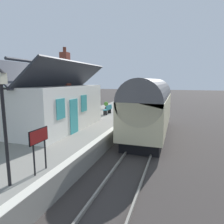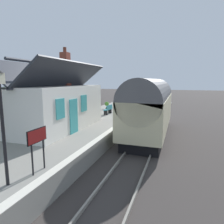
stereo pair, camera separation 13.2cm
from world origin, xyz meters
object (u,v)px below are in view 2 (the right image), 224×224
at_px(bench_platform_end, 108,109).
at_px(tree_far_right, 54,72).
at_px(station_building, 56,105).
at_px(bench_by_lamp, 122,105).
at_px(station_sign_board, 37,139).
at_px(lamp_post_platform, 1,105).
at_px(planter_bench_left, 107,105).
at_px(train, 150,107).
at_px(planter_corner_building, 95,110).
at_px(bench_mid_platform, 125,103).

relative_size(bench_platform_end, tree_far_right, 0.20).
xyz_separation_m(station_building, bench_platform_end, (6.36, -1.45, -1.08)).
bearing_deg(bench_by_lamp, station_sign_board, -174.47).
distance_m(lamp_post_platform, tree_far_right, 22.89).
relative_size(planter_bench_left, station_sign_board, 0.52).
xyz_separation_m(bench_by_lamp, planter_bench_left, (-0.65, 1.59, -0.01)).
bearing_deg(bench_platform_end, train, -123.33).
distance_m(planter_corner_building, tree_far_right, 12.25).
xyz_separation_m(bench_platform_end, station_sign_board, (-12.26, -1.79, 0.71)).
relative_size(train, bench_by_lamp, 6.79).
bearing_deg(tree_far_right, train, -121.84).
height_order(bench_by_lamp, planter_bench_left, bench_by_lamp).
distance_m(bench_platform_end, lamp_post_platform, 13.55).
xyz_separation_m(train, lamp_post_platform, (-10.47, 2.86, 1.25)).
height_order(planter_bench_left, lamp_post_platform, lamp_post_platform).
xyz_separation_m(planter_corner_building, station_sign_board, (-11.47, -2.83, 0.77)).
bearing_deg(station_building, train, -58.76).
height_order(bench_platform_end, planter_bench_left, bench_platform_end).
height_order(planter_corner_building, tree_far_right, tree_far_right).
bearing_deg(bench_platform_end, bench_by_lamp, -3.32).
bearing_deg(lamp_post_platform, tree_far_right, 31.03).
bearing_deg(lamp_post_platform, bench_platform_end, 6.30).
xyz_separation_m(bench_mid_platform, bench_platform_end, (-6.02, -0.03, 0.00)).
distance_m(train, planter_corner_building, 5.82).
bearing_deg(planter_bench_left, bench_by_lamp, -67.81).
bearing_deg(bench_platform_end, station_sign_board, -171.70).
bearing_deg(bench_platform_end, planter_corner_building, 127.19).
relative_size(bench_mid_platform, planter_corner_building, 1.84).
bearing_deg(bench_platform_end, station_building, 167.14).
relative_size(bench_by_lamp, station_sign_board, 0.90).
bearing_deg(bench_mid_platform, lamp_post_platform, -175.55).
height_order(bench_mid_platform, planter_corner_building, bench_mid_platform).
distance_m(train, bench_platform_end, 5.24).
relative_size(planter_corner_building, planter_bench_left, 0.93).
height_order(station_building, planter_bench_left, station_building).
bearing_deg(bench_platform_end, bench_mid_platform, 0.32).
bearing_deg(train, station_sign_board, 164.85).
bearing_deg(train, bench_by_lamp, 31.40).
height_order(bench_mid_platform, lamp_post_platform, lamp_post_platform).
bearing_deg(train, tree_far_right, 58.16).
bearing_deg(planter_corner_building, bench_by_lamp, -15.16).
relative_size(station_building, bench_platform_end, 5.52).
height_order(station_building, bench_mid_platform, station_building).
bearing_deg(tree_far_right, bench_mid_platform, -91.20).
bearing_deg(train, planter_bench_left, 43.12).
height_order(station_sign_board, tree_far_right, tree_far_right).
bearing_deg(train, bench_mid_platform, 26.22).
height_order(bench_by_lamp, lamp_post_platform, lamp_post_platform).
bearing_deg(planter_corner_building, bench_platform_end, -52.81).
distance_m(station_building, planter_bench_left, 9.66).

